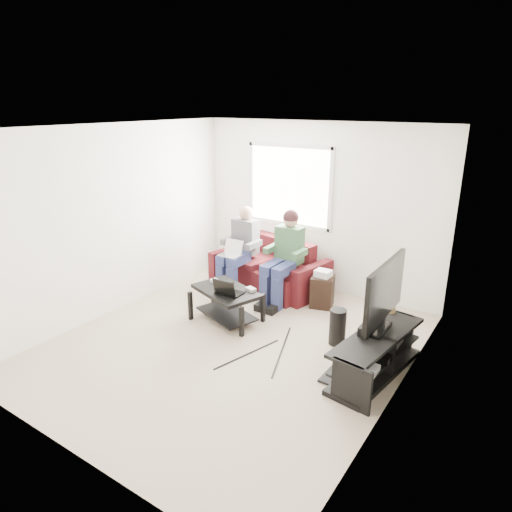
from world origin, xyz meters
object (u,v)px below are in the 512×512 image
(tv_stand, at_px, (376,357))
(tv, at_px, (385,293))
(end_table, at_px, (322,290))
(sofa, at_px, (271,271))
(subwoofer, at_px, (338,327))
(coffee_table, at_px, (226,298))

(tv_stand, distance_m, tv, 0.73)
(tv_stand, xyz_separation_m, end_table, (-1.26, 1.27, 0.04))
(sofa, height_order, tv_stand, sofa)
(tv, xyz_separation_m, subwoofer, (-0.62, 0.28, -0.71))
(sofa, relative_size, subwoofer, 3.99)
(subwoofer, relative_size, end_table, 0.82)
(tv_stand, height_order, end_table, end_table)
(coffee_table, xyz_separation_m, tv, (2.14, -0.03, 0.60))
(tv, relative_size, end_table, 1.95)
(tv, distance_m, end_table, 1.85)
(subwoofer, xyz_separation_m, end_table, (-0.64, 0.90, 0.02))
(sofa, height_order, tv, tv)
(tv, height_order, subwoofer, tv)
(tv, bearing_deg, end_table, 137.01)
(coffee_table, relative_size, tv, 0.96)
(coffee_table, distance_m, subwoofer, 1.55)
(tv, bearing_deg, subwoofer, 155.89)
(sofa, height_order, end_table, sofa)
(sofa, xyz_separation_m, tv, (2.24, -1.33, 0.64))
(subwoofer, bearing_deg, tv_stand, -31.25)
(coffee_table, xyz_separation_m, subwoofer, (1.53, 0.25, -0.11))
(sofa, bearing_deg, subwoofer, -32.99)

